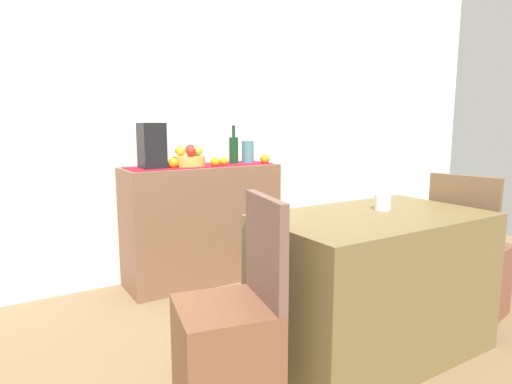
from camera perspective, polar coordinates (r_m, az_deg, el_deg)
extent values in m
cube|color=#7B6245|center=(2.84, 4.78, -16.29)|extent=(6.40, 6.40, 0.02)
cube|color=silver|center=(3.58, -6.48, 11.34)|extent=(6.40, 0.06, 2.70)
cube|color=brown|center=(3.36, -7.04, -4.13)|extent=(1.16, 0.42, 0.88)
cube|color=maroon|center=(3.28, -7.19, 3.46)|extent=(1.09, 0.32, 0.01)
cylinder|color=gold|center=(3.24, -8.76, 4.05)|extent=(0.24, 0.24, 0.07)
sphere|color=gold|center=(3.25, -9.89, 5.39)|extent=(0.08, 0.08, 0.08)
sphere|color=#98A840|center=(3.25, -7.66, 5.41)|extent=(0.08, 0.08, 0.08)
sphere|color=red|center=(3.30, -8.53, 5.48)|extent=(0.08, 0.08, 0.08)
sphere|color=red|center=(3.17, -8.51, 5.26)|extent=(0.07, 0.07, 0.07)
cylinder|color=#13371B|center=(3.40, -2.94, 5.42)|extent=(0.07, 0.07, 0.21)
cylinder|color=#13371B|center=(3.40, -2.96, 7.95)|extent=(0.03, 0.03, 0.09)
cube|color=black|center=(3.14, -13.48, 5.89)|extent=(0.16, 0.18, 0.32)
cylinder|color=#457781|center=(3.47, -1.09, 5.25)|extent=(0.10, 0.10, 0.18)
sphere|color=orange|center=(3.43, 1.17, 4.35)|extent=(0.08, 0.08, 0.08)
sphere|color=orange|center=(3.12, -10.79, 3.73)|extent=(0.08, 0.08, 0.08)
sphere|color=orange|center=(3.21, -5.39, 3.94)|extent=(0.07, 0.07, 0.07)
sphere|color=orange|center=(3.27, -4.24, 4.01)|extent=(0.07, 0.07, 0.07)
cube|color=brown|center=(2.41, 14.95, -11.45)|extent=(1.18, 0.71, 0.74)
cylinder|color=silver|center=(2.42, 16.25, -1.32)|extent=(0.09, 0.09, 0.08)
cube|color=brown|center=(1.98, -4.00, -20.49)|extent=(0.47, 0.47, 0.45)
cube|color=brown|center=(1.86, 1.23, -7.41)|extent=(0.12, 0.40, 0.45)
cube|color=brown|center=(3.12, 26.04, -10.16)|extent=(0.48, 0.48, 0.45)
cube|color=brown|center=(2.84, 25.43, -2.53)|extent=(0.13, 0.40, 0.45)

